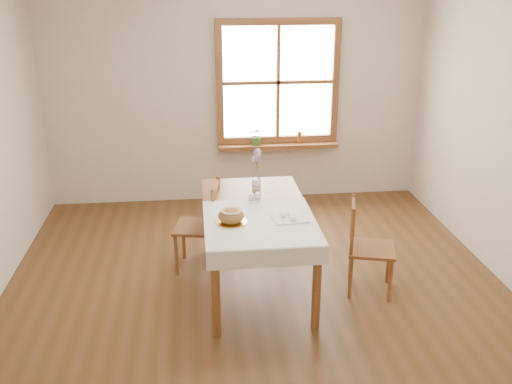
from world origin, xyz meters
The scene contains 18 objects.
ground centered at (0.00, 0.00, 0.00)m, with size 5.00×5.00×0.00m, color brown.
room_walls centered at (0.00, 0.00, 1.71)m, with size 4.60×5.10×2.65m.
window centered at (0.50, 2.47, 1.45)m, with size 1.46×0.08×1.46m.
window_sill centered at (0.50, 2.40, 0.69)m, with size 1.46×0.20×0.05m.
dining_table centered at (0.00, 0.30, 0.66)m, with size 0.90×1.60×0.75m.
table_linen centered at (0.00, 0.00, 0.76)m, with size 0.91×0.99×0.01m, color white.
chair_left centered at (-0.51, 0.69, 0.44)m, with size 0.41×0.43×0.87m, color brown, non-canonical shape.
chair_right centered at (0.99, 0.10, 0.42)m, with size 0.39×0.41×0.84m, color brown, non-canonical shape.
bread_plate centered at (-0.24, -0.01, 0.77)m, with size 0.25×0.25×0.01m, color silver.
bread_loaf centered at (-0.24, -0.01, 0.83)m, with size 0.21×0.21×0.12m, color olive.
egg_napkin centered at (0.25, 0.02, 0.77)m, with size 0.29×0.24×0.01m, color white.
eggs centered at (0.25, 0.02, 0.80)m, with size 0.22×0.20×0.05m, color white, non-canonical shape.
salt_shaker centered at (-0.03, 0.40, 0.81)m, with size 0.05×0.05×0.10m, color silver.
pepper_shaker centered at (0.03, 0.40, 0.81)m, with size 0.05×0.05×0.10m, color silver.
flower_vase centered at (0.06, 0.78, 0.80)m, with size 0.08×0.08×0.09m, color silver.
lavender_bouquet centered at (0.06, 0.78, 0.98)m, with size 0.15×0.15×0.28m, color #6C5496, non-canonical shape.
potted_plant centered at (0.24, 2.40, 0.80)m, with size 0.20×0.22×0.17m, color #376F2C.
amber_bottle centered at (0.76, 2.40, 0.79)m, with size 0.05×0.05×0.15m, color #9E581D.
Camera 1 is at (-0.50, -4.22, 2.62)m, focal length 40.00 mm.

